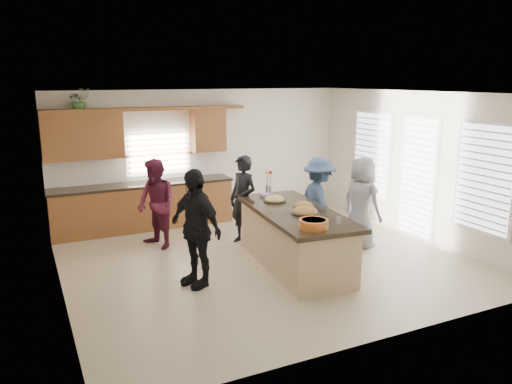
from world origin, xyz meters
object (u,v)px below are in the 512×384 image
woman_left_back (243,200)px  woman_right_back (319,202)px  salad_bowl (314,223)px  woman_left_mid (156,204)px  island (295,239)px  woman_left_front (195,228)px  woman_right_front (361,202)px

woman_left_back → woman_right_back: bearing=40.4°
salad_bowl → woman_left_mid: size_ratio=0.26×
island → salad_bowl: 1.17m
woman_left_back → woman_left_mid: 1.58m
woman_left_back → woman_left_front: woman_left_front is taller
woman_left_front → woman_right_front: (3.29, 0.38, -0.05)m
woman_right_back → woman_left_back: bearing=65.8°
woman_left_back → woman_left_front: bearing=-63.9°
woman_right_front → woman_left_mid: bearing=54.5°
salad_bowl → woman_left_back: (-0.02, 2.40, -0.19)m
woman_left_front → woman_right_back: size_ratio=1.08×
woman_left_back → woman_right_front: (1.87, -1.07, 0.00)m
woman_left_mid → woman_right_front: 3.71m
salad_bowl → woman_left_front: bearing=146.8°
salad_bowl → woman_left_front: size_ratio=0.24×
woman_left_back → woman_right_back: 1.39m
woman_right_back → island: bearing=133.8°
island → woman_left_front: bearing=-173.0°
island → woman_left_back: (-0.29, 1.41, 0.38)m
island → woman_right_back: woman_right_back is taller
woman_left_back → woman_left_mid: (-1.51, 0.46, -0.01)m
salad_bowl → woman_left_mid: (-1.53, 2.86, -0.21)m
woman_left_back → woman_right_front: bearing=40.6°
salad_bowl → island: bearing=74.9°
salad_bowl → woman_left_mid: 3.25m
woman_left_back → woman_left_mid: size_ratio=1.02×
woman_left_back → woman_right_back: woman_left_back is taller
island → woman_left_back: bearing=107.1°
woman_right_front → woman_left_front: bearing=85.5°
woman_left_back → woman_left_front: 2.03m
island → woman_left_front: 1.76m
woman_left_front → island: bearing=70.4°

